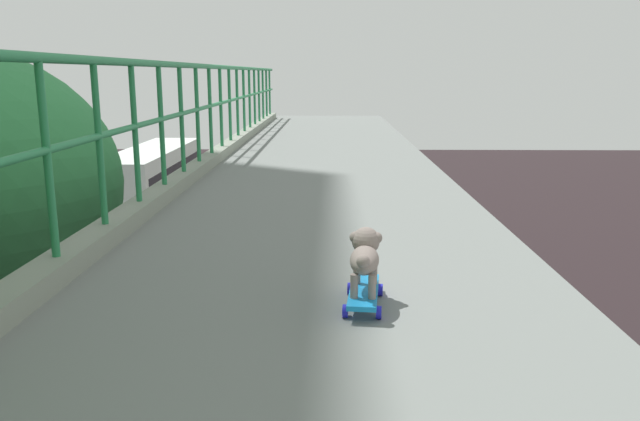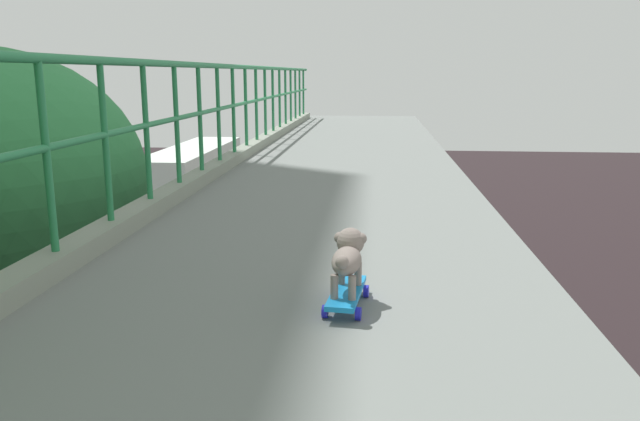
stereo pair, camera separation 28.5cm
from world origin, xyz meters
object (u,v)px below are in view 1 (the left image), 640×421
at_px(city_bus, 153,179).
at_px(toy_skateboard, 364,293).
at_px(car_grey_seventh, 166,274).
at_px(small_dog, 365,254).
at_px(car_green_sixth, 17,312).
at_px(car_black_fifth, 70,379).

bearing_deg(city_bus, toy_skateboard, -71.92).
xyz_separation_m(car_grey_seventh, small_dog, (5.69, -16.97, 5.75)).
bearing_deg(car_green_sixth, car_grey_seventh, 44.95).
xyz_separation_m(city_bus, toy_skateboard, (9.31, -28.54, 4.28)).
height_order(car_grey_seventh, small_dog, small_dog).
bearing_deg(city_bus, car_green_sixth, -89.01).
relative_size(city_bus, small_dog, 28.54).
distance_m(car_green_sixth, toy_skateboard, 17.28).
xyz_separation_m(car_green_sixth, car_grey_seventh, (3.37, 3.37, 0.02)).
distance_m(car_black_fifth, toy_skateboard, 12.87).
xyz_separation_m(car_green_sixth, city_bus, (-0.26, 14.92, 1.30)).
bearing_deg(city_bus, car_black_fifth, -79.91).
relative_size(car_grey_seventh, city_bus, 0.39).
height_order(car_black_fifth, city_bus, city_bus).
distance_m(car_green_sixth, city_bus, 14.97).
distance_m(car_black_fifth, city_bus, 19.01).
bearing_deg(small_dog, car_green_sixth, 123.67).
bearing_deg(car_green_sixth, small_dog, -56.33).
xyz_separation_m(car_grey_seventh, toy_skateboard, (5.68, -16.99, 5.56)).
bearing_deg(car_grey_seventh, car_green_sixth, -135.05).
height_order(car_black_fifth, toy_skateboard, toy_skateboard).
bearing_deg(car_green_sixth, toy_skateboard, -56.38).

